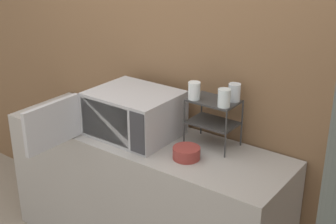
% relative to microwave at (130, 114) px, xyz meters
% --- Properties ---
extents(wall_back, '(8.00, 0.06, 2.60)m').
position_rel_microwave_xyz_m(wall_back, '(0.06, 0.35, 0.27)').
color(wall_back, brown).
rests_on(wall_back, ground_plane).
extents(counter, '(1.95, 0.58, 0.89)m').
position_rel_microwave_xyz_m(counter, '(0.06, 0.02, -0.59)').
color(counter, '#9E9993').
rests_on(counter, ground_plane).
extents(microwave, '(0.56, 0.84, 0.28)m').
position_rel_microwave_xyz_m(microwave, '(0.00, 0.00, 0.00)').
color(microwave, '#ADADB2').
rests_on(microwave, counter).
extents(dish_rack, '(0.30, 0.20, 0.29)m').
position_rel_microwave_xyz_m(dish_rack, '(0.49, 0.18, 0.07)').
color(dish_rack, '#333333').
rests_on(dish_rack, counter).
extents(glass_front_left, '(0.07, 0.07, 0.10)m').
position_rel_microwave_xyz_m(glass_front_left, '(0.39, 0.13, 0.20)').
color(glass_front_left, silver).
rests_on(glass_front_left, dish_rack).
extents(glass_back_right, '(0.07, 0.07, 0.10)m').
position_rel_microwave_xyz_m(glass_back_right, '(0.59, 0.24, 0.20)').
color(glass_back_right, silver).
rests_on(glass_back_right, dish_rack).
extents(glass_front_right, '(0.07, 0.07, 0.10)m').
position_rel_microwave_xyz_m(glass_front_right, '(0.59, 0.12, 0.20)').
color(glass_front_right, silver).
rests_on(glass_front_right, dish_rack).
extents(bowl, '(0.16, 0.16, 0.07)m').
position_rel_microwave_xyz_m(bowl, '(0.46, -0.06, -0.11)').
color(bowl, maroon).
rests_on(bowl, counter).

